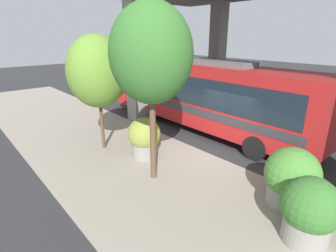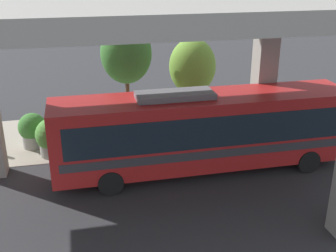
% 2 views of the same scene
% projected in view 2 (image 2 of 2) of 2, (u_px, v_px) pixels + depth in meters
% --- Properties ---
extents(ground_plane, '(80.00, 80.00, 0.00)m').
position_uv_depth(ground_plane, '(134.00, 155.00, 19.68)').
color(ground_plane, '#2D2D30').
rests_on(ground_plane, ground).
extents(sidewalk_strip, '(6.00, 40.00, 0.02)m').
position_uv_depth(sidewalk_strip, '(126.00, 131.00, 22.40)').
color(sidewalk_strip, gray).
rests_on(sidewalk_strip, ground).
extents(overpass, '(9.40, 19.99, 7.46)m').
position_uv_depth(overpass, '(146.00, 26.00, 13.63)').
color(overpass, gray).
rests_on(overpass, ground).
extents(bus, '(2.58, 12.50, 3.63)m').
position_uv_depth(bus, '(203.00, 128.00, 17.59)').
color(bus, '#B21E1E').
rests_on(bus, ground).
extents(planter_front, '(1.35, 1.35, 1.72)m').
position_uv_depth(planter_front, '(33.00, 130.00, 20.28)').
color(planter_front, gray).
rests_on(planter_front, ground).
extents(planter_middle, '(1.33, 1.33, 1.65)m').
position_uv_depth(planter_middle, '(161.00, 120.00, 21.69)').
color(planter_middle, gray).
rests_on(planter_middle, ground).
extents(planter_back, '(1.53, 1.53, 1.80)m').
position_uv_depth(planter_back, '(52.00, 137.00, 19.44)').
color(planter_back, gray).
rests_on(planter_back, ground).
extents(street_tree_near, '(2.44, 2.44, 4.81)m').
position_uv_depth(street_tree_near, '(192.00, 66.00, 21.94)').
color(street_tree_near, brown).
rests_on(street_tree_near, ground).
extents(street_tree_far, '(2.54, 2.54, 5.74)m').
position_uv_depth(street_tree_far, '(126.00, 54.00, 20.83)').
color(street_tree_far, brown).
rests_on(street_tree_far, ground).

